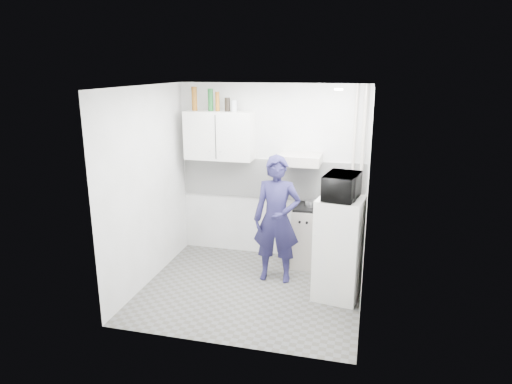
# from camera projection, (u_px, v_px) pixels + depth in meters

# --- Properties ---
(floor) EXTENTS (2.80, 2.80, 0.00)m
(floor) POSITION_uv_depth(u_px,v_px,m) (251.00, 290.00, 5.97)
(floor) COLOR #575757
(floor) RESTS_ON ground
(ceiling) EXTENTS (2.80, 2.80, 0.00)m
(ceiling) POSITION_uv_depth(u_px,v_px,m) (250.00, 86.00, 5.28)
(ceiling) COLOR white
(ceiling) RESTS_ON wall_back
(wall_back) EXTENTS (2.80, 0.00, 2.80)m
(wall_back) POSITION_uv_depth(u_px,v_px,m) (272.00, 172.00, 6.79)
(wall_back) COLOR white
(wall_back) RESTS_ON floor
(wall_left) EXTENTS (0.00, 2.60, 2.60)m
(wall_left) POSITION_uv_depth(u_px,v_px,m) (147.00, 187.00, 5.95)
(wall_left) COLOR white
(wall_left) RESTS_ON floor
(wall_right) EXTENTS (0.00, 2.60, 2.60)m
(wall_right) POSITION_uv_depth(u_px,v_px,m) (367.00, 202.00, 5.29)
(wall_right) COLOR white
(wall_right) RESTS_ON floor
(person) EXTENTS (0.64, 0.44, 1.72)m
(person) POSITION_uv_depth(u_px,v_px,m) (277.00, 219.00, 6.06)
(person) COLOR #1E1B43
(person) RESTS_ON floor
(stove) EXTENTS (0.54, 0.54, 0.87)m
(stove) POSITION_uv_depth(u_px,v_px,m) (312.00, 237.00, 6.63)
(stove) COLOR #BAB2A6
(stove) RESTS_ON floor
(fridge) EXTENTS (0.61, 0.61, 1.29)m
(fridge) POSITION_uv_depth(u_px,v_px,m) (339.00, 249.00, 5.64)
(fridge) COLOR white
(fridge) RESTS_ON floor
(stove_top) EXTENTS (0.52, 0.52, 0.03)m
(stove_top) POSITION_uv_depth(u_px,v_px,m) (313.00, 207.00, 6.51)
(stove_top) COLOR black
(stove_top) RESTS_ON stove
(saucepan) EXTENTS (0.16, 0.16, 0.09)m
(saucepan) POSITION_uv_depth(u_px,v_px,m) (311.00, 203.00, 6.48)
(saucepan) COLOR silver
(saucepan) RESTS_ON stove_top
(microwave) EXTENTS (0.60, 0.46, 0.30)m
(microwave) POSITION_uv_depth(u_px,v_px,m) (342.00, 186.00, 5.43)
(microwave) COLOR black
(microwave) RESTS_ON fridge
(bottle_a) EXTENTS (0.08, 0.08, 0.34)m
(bottle_a) POSITION_uv_depth(u_px,v_px,m) (194.00, 99.00, 6.60)
(bottle_a) COLOR brown
(bottle_a) RESTS_ON upper_cabinet
(bottle_c) EXTENTS (0.08, 0.08, 0.32)m
(bottle_c) POSITION_uv_depth(u_px,v_px,m) (211.00, 100.00, 6.55)
(bottle_c) COLOR #144C1E
(bottle_c) RESTS_ON upper_cabinet
(bottle_d) EXTENTS (0.06, 0.06, 0.28)m
(bottle_d) POSITION_uv_depth(u_px,v_px,m) (217.00, 102.00, 6.53)
(bottle_d) COLOR brown
(bottle_d) RESTS_ON upper_cabinet
(canister_a) EXTENTS (0.08, 0.08, 0.20)m
(canister_a) POSITION_uv_depth(u_px,v_px,m) (227.00, 105.00, 6.51)
(canister_a) COLOR black
(canister_a) RESTS_ON upper_cabinet
(canister_b) EXTENTS (0.09, 0.09, 0.16)m
(canister_b) POSITION_uv_depth(u_px,v_px,m) (234.00, 106.00, 6.49)
(canister_b) COLOR #B2B7BC
(canister_b) RESTS_ON upper_cabinet
(upper_cabinet) EXTENTS (1.00, 0.35, 0.70)m
(upper_cabinet) POSITION_uv_depth(u_px,v_px,m) (220.00, 135.00, 6.66)
(upper_cabinet) COLOR white
(upper_cabinet) RESTS_ON wall_back
(range_hood) EXTENTS (0.60, 0.50, 0.14)m
(range_hood) POSITION_uv_depth(u_px,v_px,m) (300.00, 159.00, 6.38)
(range_hood) COLOR #BAB2A6
(range_hood) RESTS_ON wall_back
(backsplash) EXTENTS (2.74, 0.03, 0.60)m
(backsplash) POSITION_uv_depth(u_px,v_px,m) (272.00, 179.00, 6.80)
(backsplash) COLOR white
(backsplash) RESTS_ON wall_back
(pipe_a) EXTENTS (0.05, 0.05, 2.60)m
(pipe_a) POSITION_uv_depth(u_px,v_px,m) (361.00, 179.00, 6.41)
(pipe_a) COLOR #BAB2A6
(pipe_a) RESTS_ON floor
(pipe_b) EXTENTS (0.04, 0.04, 2.60)m
(pipe_b) POSITION_uv_depth(u_px,v_px,m) (352.00, 178.00, 6.44)
(pipe_b) COLOR #BAB2A6
(pipe_b) RESTS_ON floor
(ceiling_spot_fixture) EXTENTS (0.10, 0.10, 0.02)m
(ceiling_spot_fixture) POSITION_uv_depth(u_px,v_px,m) (339.00, 89.00, 5.24)
(ceiling_spot_fixture) COLOR white
(ceiling_spot_fixture) RESTS_ON ceiling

